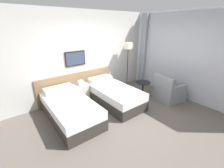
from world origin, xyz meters
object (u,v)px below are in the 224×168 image
bed_near_door (70,109)px  floor_lamp (128,51)px  nightstand (81,92)px  side_table (143,86)px  bed_near_window (113,95)px  armchair (168,92)px

bed_near_door → floor_lamp: 2.89m
nightstand → side_table: (1.73, -1.02, 0.09)m
bed_near_window → armchair: 1.77m
side_table → armchair: armchair is taller
bed_near_window → nightstand: (-0.70, 0.74, 0.01)m
bed_near_window → side_table: bed_near_window is taller
floor_lamp → side_table: floor_lamp is taller
nightstand → bed_near_window: bearing=-46.5°
bed_near_door → floor_lamp: bearing=14.0°
nightstand → floor_lamp: floor_lamp is taller
bed_near_door → bed_near_window: (1.40, 0.00, 0.00)m
bed_near_window → nightstand: bearing=133.5°
floor_lamp → armchair: 1.97m
bed_near_window → floor_lamp: 1.75m
bed_near_window → side_table: bearing=-15.2°
floor_lamp → side_table: 1.39m
bed_near_door → side_table: (2.44, -0.28, 0.10)m
bed_near_window → nightstand: 1.02m
floor_lamp → nightstand: bearing=177.0°
bed_near_door → armchair: size_ratio=2.19×
floor_lamp → side_table: bearing=-99.0°
bed_near_door → armchair: bearing=-18.1°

